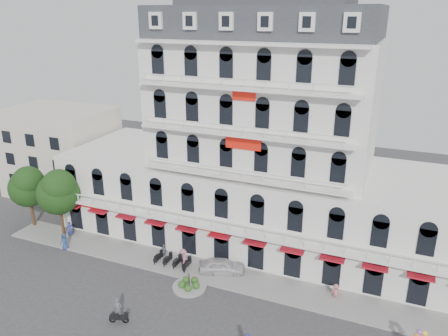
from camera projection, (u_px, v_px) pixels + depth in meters
sidewalk at (231, 277)px, 42.43m from camera, size 53.00×4.00×0.16m
main_building at (262, 154)px, 46.88m from camera, size 45.00×15.00×25.80m
flank_building_west at (61, 152)px, 60.82m from camera, size 14.00×10.00×12.00m
traffic_island at (189, 286)px, 40.85m from camera, size 3.20×3.20×1.60m
parked_scooter_row at (173, 265)px, 44.58m from camera, size 4.40×1.80×1.10m
tree_west_outer at (28, 185)px, 50.88m from camera, size 4.50×4.48×7.76m
tree_west_inner at (58, 190)px, 48.52m from camera, size 4.76×4.76×8.25m
parked_car at (222, 266)px, 43.04m from camera, size 4.90×3.30×1.55m
rider_west at (118, 312)px, 36.02m from camera, size 1.65×0.79×2.36m
rider_center at (183, 259)px, 43.39m from camera, size 1.24×1.50×2.35m
pedestrian_left at (64, 242)px, 47.24m from camera, size 0.98×0.70×1.89m
pedestrian_mid at (164, 252)px, 45.37m from camera, size 1.09×0.73×1.73m
pedestrian_right at (336, 292)px, 39.02m from camera, size 1.14×0.82×1.59m
pedestrian_far at (70, 230)px, 49.80m from camera, size 0.83×0.80×1.91m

